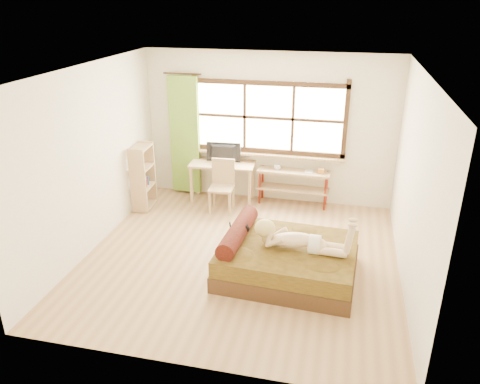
% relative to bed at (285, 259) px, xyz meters
% --- Properties ---
extents(floor, '(4.50, 4.50, 0.00)m').
position_rel_bed_xyz_m(floor, '(-0.68, 0.30, -0.25)').
color(floor, '#9E754C').
rests_on(floor, ground).
extents(ceiling, '(4.50, 4.50, 0.00)m').
position_rel_bed_xyz_m(ceiling, '(-0.68, 0.30, 2.45)').
color(ceiling, white).
rests_on(ceiling, wall_back).
extents(wall_back, '(4.50, 0.00, 4.50)m').
position_rel_bed_xyz_m(wall_back, '(-0.68, 2.55, 1.10)').
color(wall_back, silver).
rests_on(wall_back, floor).
extents(wall_front, '(4.50, 0.00, 4.50)m').
position_rel_bed_xyz_m(wall_front, '(-0.68, -1.95, 1.10)').
color(wall_front, silver).
rests_on(wall_front, floor).
extents(wall_left, '(0.00, 4.50, 4.50)m').
position_rel_bed_xyz_m(wall_left, '(-2.93, 0.30, 1.10)').
color(wall_left, silver).
rests_on(wall_left, floor).
extents(wall_right, '(0.00, 4.50, 4.50)m').
position_rel_bed_xyz_m(wall_right, '(1.57, 0.30, 1.10)').
color(wall_right, silver).
rests_on(wall_right, floor).
extents(window, '(2.80, 0.16, 1.46)m').
position_rel_bed_xyz_m(window, '(-0.68, 2.52, 1.26)').
color(window, '#FFEDBF').
rests_on(window, wall_back).
extents(curtain, '(0.55, 0.10, 2.20)m').
position_rel_bed_xyz_m(curtain, '(-2.23, 2.43, 0.90)').
color(curtain, olive).
rests_on(curtain, wall_back).
extents(bed, '(1.90, 1.56, 0.69)m').
position_rel_bed_xyz_m(bed, '(0.00, 0.00, 0.00)').
color(bed, black).
rests_on(bed, floor).
extents(woman, '(1.29, 0.44, 0.54)m').
position_rel_bed_xyz_m(woman, '(0.20, -0.05, 0.48)').
color(woman, '#DAB68C').
rests_on(woman, bed).
extents(kitten, '(0.28, 0.13, 0.22)m').
position_rel_bed_xyz_m(kitten, '(-0.67, 0.10, 0.32)').
color(kitten, black).
rests_on(kitten, bed).
extents(desk, '(1.20, 0.60, 0.73)m').
position_rel_bed_xyz_m(desk, '(-1.47, 2.25, 0.39)').
color(desk, tan).
rests_on(desk, floor).
extents(monitor, '(0.63, 0.12, 0.36)m').
position_rel_bed_xyz_m(monitor, '(-1.47, 2.30, 0.67)').
color(monitor, black).
rests_on(monitor, desk).
extents(chair, '(0.43, 0.43, 0.92)m').
position_rel_bed_xyz_m(chair, '(-1.38, 1.89, 0.26)').
color(chair, tan).
rests_on(chair, floor).
extents(pipe_shelf, '(1.30, 0.36, 0.73)m').
position_rel_bed_xyz_m(pipe_shelf, '(-0.16, 2.37, 0.23)').
color(pipe_shelf, tan).
rests_on(pipe_shelf, floor).
extents(cup, '(0.12, 0.12, 0.09)m').
position_rel_bed_xyz_m(cup, '(-0.47, 2.37, 0.45)').
color(cup, gray).
rests_on(cup, pipe_shelf).
extents(book, '(0.15, 0.20, 0.02)m').
position_rel_bed_xyz_m(book, '(0.03, 2.37, 0.41)').
color(book, gray).
rests_on(book, pipe_shelf).
extents(bookshelf, '(0.31, 0.52, 1.17)m').
position_rel_bed_xyz_m(bookshelf, '(-2.76, 1.63, 0.35)').
color(bookshelf, tan).
rests_on(bookshelf, floor).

